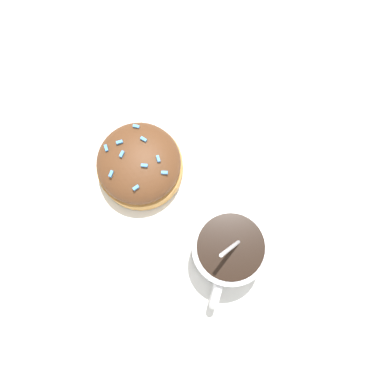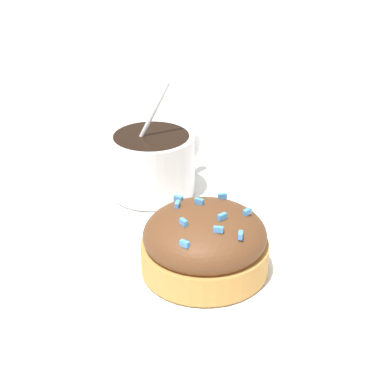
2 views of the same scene
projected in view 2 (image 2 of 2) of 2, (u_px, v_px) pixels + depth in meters
ground_plane at (176, 228)px, 0.56m from camera, size 3.00×3.00×0.00m
paper_napkin at (176, 226)px, 0.56m from camera, size 0.34×0.31×0.00m
coffee_cup at (156, 160)px, 0.60m from camera, size 0.08×0.10×0.11m
frosted_pastry at (206, 242)px, 0.49m from camera, size 0.10×0.10×0.06m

